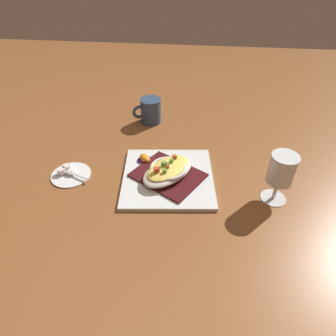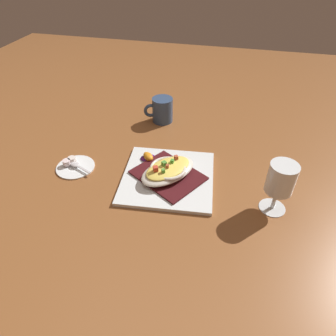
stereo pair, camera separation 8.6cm
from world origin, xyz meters
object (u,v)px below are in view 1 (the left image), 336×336
object	(u,v)px
creamer_saucer	(71,174)
spoon	(72,173)
gratin_dish	(168,170)
creamer_cup_0	(67,167)
stemmed_glass	(281,172)
creamer_cup_1	(61,171)
orange_garnish	(145,158)
coffee_mug	(150,112)
square_plate	(168,177)

from	to	relation	value
creamer_saucer	spoon	distance (m)	0.01
gratin_dish	creamer_cup_0	size ratio (longest dim) A/B	8.50
stemmed_glass	creamer_cup_1	world-z (taller)	stemmed_glass
gratin_dish	orange_garnish	distance (m)	0.11
gratin_dish	spoon	bearing A→B (deg)	3.55
creamer_saucer	spoon	bearing A→B (deg)	156.61
creamer_saucer	creamer_cup_0	distance (m)	0.03
orange_garnish	stemmed_glass	distance (m)	0.40
creamer_cup_1	gratin_dish	bearing A→B (deg)	-176.97
orange_garnish	creamer_cup_1	xyz separation A→B (m)	(0.24, 0.08, -0.00)
creamer_saucer	orange_garnish	bearing A→B (deg)	-158.93
stemmed_glass	creamer_saucer	distance (m)	0.60
orange_garnish	coffee_mug	size ratio (longest dim) A/B	0.56
square_plate	spoon	bearing A→B (deg)	3.56
orange_garnish	stemmed_glass	size ratio (longest dim) A/B	0.41
creamer_saucer	creamer_cup_1	size ratio (longest dim) A/B	4.93
square_plate	orange_garnish	bearing A→B (deg)	-39.34
square_plate	stemmed_glass	bearing A→B (deg)	170.37
coffee_mug	creamer_cup_1	xyz separation A→B (m)	(0.22, 0.34, -0.02)
square_plate	creamer_cup_0	world-z (taller)	creamer_cup_0
creamer_cup_0	creamer_saucer	bearing A→B (deg)	130.83
square_plate	gratin_dish	distance (m)	0.03
stemmed_glass	creamer_cup_0	distance (m)	0.62
stemmed_glass	creamer_saucer	bearing A→B (deg)	-3.36
square_plate	creamer_saucer	size ratio (longest dim) A/B	2.24
gratin_dish	creamer_cup_1	size ratio (longest dim) A/B	8.50
square_plate	gratin_dish	size ratio (longest dim) A/B	1.30
creamer_cup_0	creamer_cup_1	world-z (taller)	same
coffee_mug	creamer_cup_0	xyz separation A→B (m)	(0.21, 0.32, -0.02)
orange_garnish	creamer_saucer	size ratio (longest dim) A/B	0.50
square_plate	creamer_cup_1	bearing A→B (deg)	3.04
orange_garnish	creamer_cup_0	world-z (taller)	orange_garnish
square_plate	creamer_cup_1	distance (m)	0.32
square_plate	spoon	world-z (taller)	spoon
orange_garnish	coffee_mug	bearing A→B (deg)	-85.47
creamer_cup_0	stemmed_glass	bearing A→B (deg)	174.85
creamer_saucer	creamer_cup_0	size ratio (longest dim) A/B	4.93
square_plate	creamer_saucer	distance (m)	0.29
stemmed_glass	gratin_dish	bearing A→B (deg)	-9.62
coffee_mug	spoon	distance (m)	0.39
spoon	creamer_cup_0	distance (m)	0.03
spoon	creamer_cup_0	size ratio (longest dim) A/B	3.54
creamer_cup_0	orange_garnish	bearing A→B (deg)	-164.96
coffee_mug	spoon	bearing A→B (deg)	61.51
spoon	creamer_cup_0	xyz separation A→B (m)	(0.02, -0.02, 0.00)
gratin_dish	stemmed_glass	bearing A→B (deg)	170.38
stemmed_glass	creamer_cup_1	bearing A→B (deg)	-3.12
coffee_mug	creamer_cup_1	bearing A→B (deg)	57.56
square_plate	spoon	distance (m)	0.29
stemmed_glass	spoon	distance (m)	0.59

